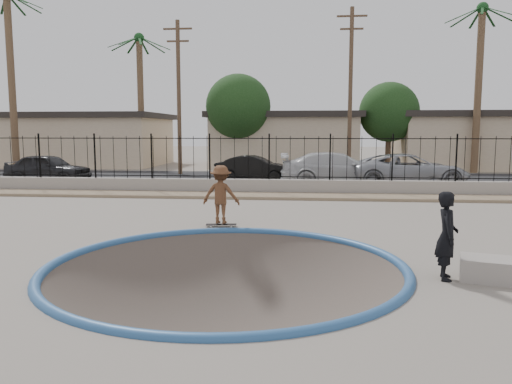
{
  "coord_description": "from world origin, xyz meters",
  "views": [
    {
      "loc": [
        1.51,
        -10.31,
        2.63
      ],
      "look_at": [
        0.28,
        2.0,
        1.1
      ],
      "focal_mm": 35.0,
      "sensor_mm": 36.0,
      "label": 1
    }
  ],
  "objects_px": {
    "car_b": "(255,169)",
    "skater": "(221,198)",
    "car_c": "(338,169)",
    "videographer": "(447,236)",
    "concrete_ledge": "(510,271)",
    "car_a": "(48,168)",
    "car_d": "(409,170)",
    "skateboard": "(221,225)"
  },
  "relations": [
    {
      "from": "car_b",
      "to": "skater",
      "type": "bearing_deg",
      "value": -173.52
    },
    {
      "from": "skater",
      "to": "car_c",
      "type": "xyz_separation_m",
      "value": [
        3.79,
        10.4,
        0.03
      ]
    },
    {
      "from": "videographer",
      "to": "concrete_ledge",
      "type": "distance_m",
      "value": 1.21
    },
    {
      "from": "car_a",
      "to": "car_d",
      "type": "bearing_deg",
      "value": -83.8
    },
    {
      "from": "car_b",
      "to": "car_a",
      "type": "bearing_deg",
      "value": 103.91
    },
    {
      "from": "videographer",
      "to": "car_c",
      "type": "height_order",
      "value": "car_c"
    },
    {
      "from": "skateboard",
      "to": "car_b",
      "type": "bearing_deg",
      "value": 84.27
    },
    {
      "from": "car_c",
      "to": "car_d",
      "type": "xyz_separation_m",
      "value": [
        3.28,
        0.07,
        -0.02
      ]
    },
    {
      "from": "concrete_ledge",
      "to": "car_c",
      "type": "height_order",
      "value": "car_c"
    },
    {
      "from": "skater",
      "to": "skateboard",
      "type": "relative_size",
      "value": 1.86
    },
    {
      "from": "skateboard",
      "to": "car_b",
      "type": "xyz_separation_m",
      "value": [
        -0.31,
        12.0,
        0.63
      ]
    },
    {
      "from": "videographer",
      "to": "concrete_ledge",
      "type": "bearing_deg",
      "value": -87.34
    },
    {
      "from": "concrete_ledge",
      "to": "car_a",
      "type": "bearing_deg",
      "value": 137.69
    },
    {
      "from": "skateboard",
      "to": "car_c",
      "type": "bearing_deg",
      "value": 62.77
    },
    {
      "from": "car_a",
      "to": "car_c",
      "type": "bearing_deg",
      "value": -84.04
    },
    {
      "from": "skateboard",
      "to": "car_d",
      "type": "bearing_deg",
      "value": 48.77
    },
    {
      "from": "concrete_ledge",
      "to": "car_a",
      "type": "distance_m",
      "value": 22.14
    },
    {
      "from": "skateboard",
      "to": "car_b",
      "type": "distance_m",
      "value": 12.02
    },
    {
      "from": "skater",
      "to": "car_d",
      "type": "relative_size",
      "value": 0.29
    },
    {
      "from": "skater",
      "to": "videographer",
      "type": "distance_m",
      "value": 6.51
    },
    {
      "from": "car_d",
      "to": "car_a",
      "type": "bearing_deg",
      "value": 84.68
    },
    {
      "from": "car_a",
      "to": "skater",
      "type": "bearing_deg",
      "value": -128.68
    },
    {
      "from": "car_a",
      "to": "concrete_ledge",
      "type": "bearing_deg",
      "value": -126.35
    },
    {
      "from": "skater",
      "to": "car_c",
      "type": "height_order",
      "value": "car_c"
    },
    {
      "from": "skateboard",
      "to": "car_c",
      "type": "xyz_separation_m",
      "value": [
        3.79,
        10.4,
        0.76
      ]
    },
    {
      "from": "skater",
      "to": "concrete_ledge",
      "type": "relative_size",
      "value": 0.99
    },
    {
      "from": "car_b",
      "to": "concrete_ledge",
      "type": "bearing_deg",
      "value": -154.56
    },
    {
      "from": "skater",
      "to": "concrete_ledge",
      "type": "xyz_separation_m",
      "value": [
        5.84,
        -4.5,
        -0.59
      ]
    },
    {
      "from": "skateboard",
      "to": "concrete_ledge",
      "type": "relative_size",
      "value": 0.53
    },
    {
      "from": "car_a",
      "to": "car_d",
      "type": "relative_size",
      "value": 0.77
    },
    {
      "from": "car_b",
      "to": "car_d",
      "type": "xyz_separation_m",
      "value": [
        7.38,
        -1.53,
        0.1
      ]
    },
    {
      "from": "car_a",
      "to": "car_c",
      "type": "height_order",
      "value": "car_c"
    },
    {
      "from": "car_b",
      "to": "car_c",
      "type": "xyz_separation_m",
      "value": [
        4.1,
        -1.6,
        0.13
      ]
    },
    {
      "from": "videographer",
      "to": "car_a",
      "type": "bearing_deg",
      "value": 53.33
    },
    {
      "from": "car_b",
      "to": "videographer",
      "type": "bearing_deg",
      "value": -157.76
    },
    {
      "from": "car_a",
      "to": "car_d",
      "type": "xyz_separation_m",
      "value": [
        17.61,
        0.07,
        0.04
      ]
    },
    {
      "from": "skateboard",
      "to": "car_a",
      "type": "height_order",
      "value": "car_a"
    },
    {
      "from": "skater",
      "to": "car_c",
      "type": "bearing_deg",
      "value": -105.06
    },
    {
      "from": "videographer",
      "to": "car_d",
      "type": "distance_m",
      "value": 15.06
    },
    {
      "from": "skateboard",
      "to": "videographer",
      "type": "bearing_deg",
      "value": -49.9
    },
    {
      "from": "skateboard",
      "to": "videographer",
      "type": "xyz_separation_m",
      "value": [
        4.78,
        -4.41,
        0.73
      ]
    },
    {
      "from": "car_c",
      "to": "concrete_ledge",
      "type": "bearing_deg",
      "value": -175.62
    }
  ]
}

